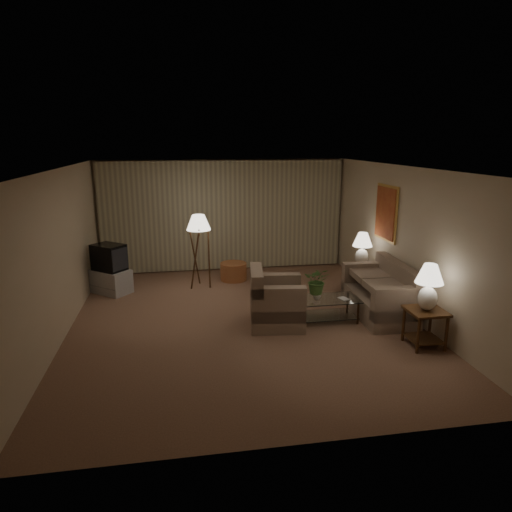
{
  "coord_description": "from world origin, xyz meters",
  "views": [
    {
      "loc": [
        -1.06,
        -7.57,
        3.16
      ],
      "look_at": [
        0.33,
        0.6,
        1.03
      ],
      "focal_mm": 32.0,
      "sensor_mm": 36.0,
      "label": 1
    }
  ],
  "objects": [
    {
      "name": "tv_cabinet",
      "position": [
        -2.55,
        2.02,
        0.25
      ],
      "size": [
        1.31,
        1.3,
        0.5
      ],
      "primitive_type": "cube",
      "rotation": [
        0.0,
        0.0,
        -0.7
      ],
      "color": "#B1B2B4",
      "rests_on": "ground"
    },
    {
      "name": "book",
      "position": [
        1.68,
        -0.33,
        0.42
      ],
      "size": [
        0.2,
        0.23,
        0.02
      ],
      "primitive_type": "imported",
      "rotation": [
        0.0,
        0.0,
        0.33
      ],
      "color": "olive",
      "rests_on": "coffee_table"
    },
    {
      "name": "floor_lamp",
      "position": [
        -0.67,
        2.09,
        0.84
      ],
      "size": [
        0.52,
        0.52,
        1.61
      ],
      "color": "#321E0D",
      "rests_on": "ground"
    },
    {
      "name": "table_lamp_far",
      "position": [
        2.65,
        1.12,
        1.01
      ],
      "size": [
        0.41,
        0.41,
        0.7
      ],
      "color": "white",
      "rests_on": "side_table_far"
    },
    {
      "name": "flowers",
      "position": [
        1.28,
        -0.23,
        0.8
      ],
      "size": [
        0.56,
        0.53,
        0.49
      ],
      "primitive_type": "imported",
      "rotation": [
        0.0,
        0.0,
        -0.41
      ],
      "color": "#457333",
      "rests_on": "vase"
    },
    {
      "name": "crt_tv",
      "position": [
        -2.55,
        2.02,
        0.77
      ],
      "size": [
        1.09,
        1.08,
        0.55
      ],
      "primitive_type": "cube",
      "rotation": [
        0.0,
        0.0,
        -0.7
      ],
      "color": "black",
      "rests_on": "tv_cabinet"
    },
    {
      "name": "ground",
      "position": [
        0.0,
        0.0,
        0.0
      ],
      "size": [
        7.0,
        7.0,
        0.0
      ],
      "primitive_type": "plane",
      "color": "#956A52",
      "rests_on": "ground"
    },
    {
      "name": "coffee_table",
      "position": [
        1.43,
        -0.23,
        0.28
      ],
      "size": [
        1.19,
        0.65,
        0.41
      ],
      "color": "silver",
      "rests_on": "ground"
    },
    {
      "name": "vase",
      "position": [
        1.28,
        -0.23,
        0.49
      ],
      "size": [
        0.18,
        0.18,
        0.14
      ],
      "primitive_type": "imported",
      "rotation": [
        0.0,
        0.0,
        -0.38
      ],
      "color": "white",
      "rests_on": "coffee_table"
    },
    {
      "name": "sofa",
      "position": [
        2.5,
        -0.13,
        0.39
      ],
      "size": [
        1.83,
        1.02,
        0.78
      ],
      "rotation": [
        0.0,
        0.0,
        -1.61
      ],
      "color": "gray",
      "rests_on": "ground"
    },
    {
      "name": "room_shell",
      "position": [
        0.02,
        1.51,
        1.75
      ],
      "size": [
        6.04,
        7.02,
        2.72
      ],
      "color": "beige",
      "rests_on": "ground"
    },
    {
      "name": "ottoman",
      "position": [
        0.12,
        2.48,
        0.2
      ],
      "size": [
        0.79,
        0.79,
        0.4
      ],
      "primitive_type": "cylinder",
      "rotation": [
        0.0,
        0.0,
        0.39
      ],
      "color": "#AE613B",
      "rests_on": "ground"
    },
    {
      "name": "side_table_near",
      "position": [
        2.65,
        -1.48,
        0.41
      ],
      "size": [
        0.56,
        0.56,
        0.6
      ],
      "color": "#321E0D",
      "rests_on": "ground"
    },
    {
      "name": "side_table_far",
      "position": [
        2.65,
        1.12,
        0.41
      ],
      "size": [
        0.54,
        0.45,
        0.6
      ],
      "color": "#321E0D",
      "rests_on": "ground"
    },
    {
      "name": "table_lamp_near",
      "position": [
        2.65,
        -1.48,
        1.03
      ],
      "size": [
        0.43,
        0.43,
        0.74
      ],
      "color": "white",
      "rests_on": "side_table_near"
    },
    {
      "name": "armchair",
      "position": [
        0.55,
        -0.26,
        0.4
      ],
      "size": [
        1.19,
        1.16,
        0.8
      ],
      "rotation": [
        0.0,
        0.0,
        1.44
      ],
      "color": "gray",
      "rests_on": "ground"
    }
  ]
}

